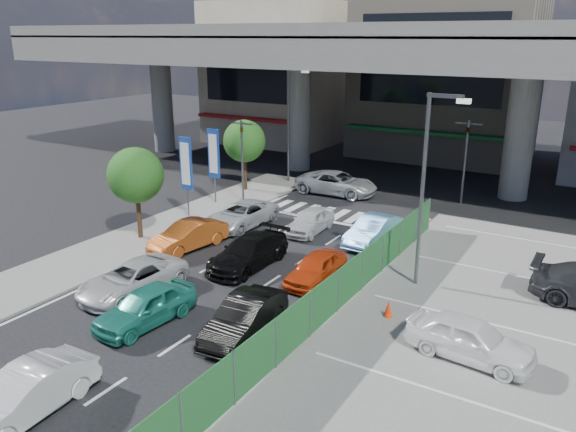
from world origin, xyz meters
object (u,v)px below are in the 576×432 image
Objects in this scene: hatch_white_back_mid at (25,394)px; sedan_black_mid at (248,252)px; taxi_orange_left at (188,236)px; wagon_silver_front_left at (241,215)px; signboard_near at (186,166)px; kei_truck_front_right at (373,230)px; traffic_cone at (389,308)px; taxi_teal_mid at (146,306)px; hatch_black_mid_right at (245,317)px; parked_sedan_white at (470,338)px; crossing_wagon_silver at (336,183)px; sedan_white_front_mid at (310,221)px; traffic_light_right at (467,141)px; street_lamp_left at (291,115)px; sedan_white_mid_left at (132,279)px; traffic_light_left at (242,141)px; taxi_orange_right at (316,268)px; tree_far at (244,141)px; tree_near at (136,176)px; signboard_far at (214,156)px; street_lamp_right at (428,176)px.

hatch_white_back_mid reaches higher than sedan_black_mid.
wagon_silver_front_left is at bearing 96.14° from taxi_orange_left.
signboard_near is 11.09m from kei_truck_front_right.
traffic_cone is at bearing -24.92° from wagon_silver_front_left.
taxi_teal_mid is 3.77m from hatch_black_mid_right.
parked_sedan_white is 6.14× the size of traffic_cone.
crossing_wagon_silver is at bearing 60.75° from signboard_near.
hatch_white_back_mid is 1.02× the size of parked_sedan_white.
traffic_cone is (7.14, -6.87, -0.24)m from sedan_white_front_mid.
traffic_light_right is at bearing 69.86° from sedan_black_mid.
hatch_black_mid_right is at bearing -63.47° from street_lamp_left.
signboard_near is 14.10m from hatch_black_mid_right.
hatch_black_mid_right reaches higher than sedan_white_mid_left.
parked_sedan_white is 3.52m from traffic_cone.
street_lamp_left is (-0.13, 6.00, 0.83)m from traffic_light_left.
signboard_near reaches higher than wagon_silver_front_left.
taxi_orange_right is 8.20m from wagon_silver_front_left.
kei_truck_front_right is at bearing -13.62° from traffic_light_left.
signboard_near is 6.54m from tree_far.
tree_far is 9.65m from sedan_white_front_mid.
wagon_silver_front_left is at bearing 53.17° from tree_near.
street_lamp_left is 13.53m from kei_truck_front_right.
wagon_silver_front_left is (-9.23, -10.64, -3.28)m from traffic_light_right.
signboard_near is 0.98× the size of tree_far.
hatch_black_mid_right is 5.23m from taxi_orange_right.
sedan_white_mid_left is at bearing -79.90° from wagon_silver_front_left.
crossing_wagon_silver is 1.31× the size of parked_sedan_white.
kei_truck_front_right reaches higher than sedan_white_mid_left.
taxi_orange_left reaches higher than taxi_orange_right.
signboard_far is at bearing 166.70° from sedan_white_front_mid.
kei_truck_front_right reaches higher than traffic_cone.
hatch_black_mid_right is 0.88× the size of wagon_silver_front_left.
street_lamp_left is 14.53m from taxi_orange_left.
taxi_orange_right is (10.85, -6.93, -2.44)m from signboard_far.
hatch_black_mid_right is at bearing -50.77° from wagon_silver_front_left.
signboard_far is at bearing 123.83° from taxi_teal_mid.
sedan_black_mid reaches higher than wagon_silver_front_left.
sedan_white_front_mid is 0.69× the size of crossing_wagon_silver.
hatch_white_back_mid is at bearing -85.63° from sedan_black_mid.
crossing_wagon_silver is at bearing -165.11° from traffic_light_right.
taxi_orange_right is 0.77× the size of wagon_silver_front_left.
street_lamp_left is at bearing 105.97° from sedan_white_mid_left.
sedan_black_mid is at bearing -54.14° from tree_far.
sedan_white_front_mid is (7.56, -1.51, -2.43)m from signboard_far.
taxi_orange_left is at bearing -171.12° from street_lamp_right.
sedan_white_mid_left is (3.61, -12.81, -3.28)m from traffic_light_left.
street_lamp_right is 6.59m from kei_truck_front_right.
signboard_near is 7.04× the size of traffic_cone.
traffic_light_left is 1.11× the size of signboard_far.
street_lamp_right is at bearing -41.63° from street_lamp_left.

